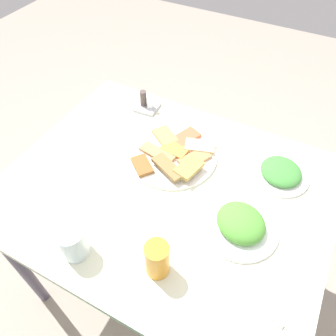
{
  "coord_description": "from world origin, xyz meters",
  "views": [
    {
      "loc": [
        -0.32,
        0.59,
        1.6
      ],
      "look_at": [
        0.02,
        -0.06,
        0.77
      ],
      "focal_mm": 34.53,
      "sensor_mm": 36.0,
      "label": 1
    }
  ],
  "objects_px": {
    "salad_plate_rice": "(281,172)",
    "spoon": "(246,309)",
    "pide_platter": "(174,154)",
    "fork": "(251,297)",
    "condiment_caddy": "(147,104)",
    "dining_table": "(165,202)",
    "salad_plate_greens": "(241,224)",
    "soda_can": "(157,259)",
    "drinking_glass": "(73,242)",
    "paper_napkin": "(248,303)"
  },
  "relations": [
    {
      "from": "salad_plate_rice",
      "to": "soda_can",
      "type": "bearing_deg",
      "value": 66.94
    },
    {
      "from": "salad_plate_greens",
      "to": "drinking_glass",
      "type": "height_order",
      "value": "drinking_glass"
    },
    {
      "from": "soda_can",
      "to": "paper_napkin",
      "type": "relative_size",
      "value": 0.92
    },
    {
      "from": "salad_plate_rice",
      "to": "drinking_glass",
      "type": "height_order",
      "value": "drinking_glass"
    },
    {
      "from": "pide_platter",
      "to": "condiment_caddy",
      "type": "xyz_separation_m",
      "value": [
        0.23,
        -0.19,
        0.01
      ]
    },
    {
      "from": "paper_napkin",
      "to": "pide_platter",
      "type": "bearing_deg",
      "value": -42.53
    },
    {
      "from": "dining_table",
      "to": "soda_can",
      "type": "bearing_deg",
      "value": 113.99
    },
    {
      "from": "pide_platter",
      "to": "soda_can",
      "type": "relative_size",
      "value": 2.71
    },
    {
      "from": "pide_platter",
      "to": "drinking_glass",
      "type": "xyz_separation_m",
      "value": [
        0.07,
        0.47,
        0.04
      ]
    },
    {
      "from": "pide_platter",
      "to": "fork",
      "type": "bearing_deg",
      "value": 138.86
    },
    {
      "from": "paper_napkin",
      "to": "condiment_caddy",
      "type": "height_order",
      "value": "condiment_caddy"
    },
    {
      "from": "pide_platter",
      "to": "fork",
      "type": "distance_m",
      "value": 0.55
    },
    {
      "from": "dining_table",
      "to": "condiment_caddy",
      "type": "bearing_deg",
      "value": -51.57
    },
    {
      "from": "fork",
      "to": "condiment_caddy",
      "type": "relative_size",
      "value": 2.06
    },
    {
      "from": "dining_table",
      "to": "soda_can",
      "type": "height_order",
      "value": "soda_can"
    },
    {
      "from": "dining_table",
      "to": "spoon",
      "type": "distance_m",
      "value": 0.46
    },
    {
      "from": "pide_platter",
      "to": "condiment_caddy",
      "type": "relative_size",
      "value": 3.41
    },
    {
      "from": "drinking_glass",
      "to": "spoon",
      "type": "xyz_separation_m",
      "value": [
        -0.49,
        -0.07,
        -0.05
      ]
    },
    {
      "from": "pide_platter",
      "to": "salad_plate_rice",
      "type": "xyz_separation_m",
      "value": [
        -0.37,
        -0.09,
        0.0
      ]
    },
    {
      "from": "fork",
      "to": "condiment_caddy",
      "type": "xyz_separation_m",
      "value": [
        0.64,
        -0.55,
        0.02
      ]
    },
    {
      "from": "fork",
      "to": "salad_plate_rice",
      "type": "bearing_deg",
      "value": -64.84
    },
    {
      "from": "soda_can",
      "to": "spoon",
      "type": "bearing_deg",
      "value": -177.78
    },
    {
      "from": "paper_napkin",
      "to": "condiment_caddy",
      "type": "relative_size",
      "value": 1.38
    },
    {
      "from": "pide_platter",
      "to": "fork",
      "type": "height_order",
      "value": "pide_platter"
    },
    {
      "from": "salad_plate_greens",
      "to": "fork",
      "type": "relative_size",
      "value": 1.18
    },
    {
      "from": "pide_platter",
      "to": "spoon",
      "type": "xyz_separation_m",
      "value": [
        -0.41,
        0.4,
        -0.01
      ]
    },
    {
      "from": "salad_plate_greens",
      "to": "salad_plate_rice",
      "type": "height_order",
      "value": "salad_plate_greens"
    },
    {
      "from": "dining_table",
      "to": "salad_plate_greens",
      "type": "bearing_deg",
      "value": 173.42
    },
    {
      "from": "soda_can",
      "to": "paper_napkin",
      "type": "bearing_deg",
      "value": -173.72
    },
    {
      "from": "salad_plate_greens",
      "to": "spoon",
      "type": "height_order",
      "value": "salad_plate_greens"
    },
    {
      "from": "salad_plate_greens",
      "to": "salad_plate_rice",
      "type": "bearing_deg",
      "value": -101.53
    },
    {
      "from": "soda_can",
      "to": "salad_plate_greens",
      "type": "bearing_deg",
      "value": -124.02
    },
    {
      "from": "pide_platter",
      "to": "fork",
      "type": "xyz_separation_m",
      "value": [
        -0.41,
        0.36,
        -0.01
      ]
    },
    {
      "from": "fork",
      "to": "spoon",
      "type": "distance_m",
      "value": 0.04
    },
    {
      "from": "dining_table",
      "to": "paper_napkin",
      "type": "relative_size",
      "value": 8.07
    },
    {
      "from": "salad_plate_rice",
      "to": "soda_can",
      "type": "height_order",
      "value": "soda_can"
    },
    {
      "from": "soda_can",
      "to": "condiment_caddy",
      "type": "xyz_separation_m",
      "value": [
        0.38,
        -0.6,
        -0.04
      ]
    },
    {
      "from": "pide_platter",
      "to": "fork",
      "type": "relative_size",
      "value": 1.66
    },
    {
      "from": "drinking_glass",
      "to": "paper_napkin",
      "type": "distance_m",
      "value": 0.5
    },
    {
      "from": "drinking_glass",
      "to": "paper_napkin",
      "type": "relative_size",
      "value": 0.79
    },
    {
      "from": "spoon",
      "to": "dining_table",
      "type": "bearing_deg",
      "value": -12.49
    },
    {
      "from": "spoon",
      "to": "pide_platter",
      "type": "bearing_deg",
      "value": -21.89
    },
    {
      "from": "drinking_glass",
      "to": "condiment_caddy",
      "type": "xyz_separation_m",
      "value": [
        0.15,
        -0.66,
        -0.03
      ]
    },
    {
      "from": "pide_platter",
      "to": "salad_plate_greens",
      "type": "relative_size",
      "value": 1.4
    },
    {
      "from": "condiment_caddy",
      "to": "soda_can",
      "type": "bearing_deg",
      "value": 122.61
    },
    {
      "from": "fork",
      "to": "salad_plate_greens",
      "type": "bearing_deg",
      "value": -43.05
    },
    {
      "from": "salad_plate_rice",
      "to": "spoon",
      "type": "bearing_deg",
      "value": 95.04
    },
    {
      "from": "pide_platter",
      "to": "salad_plate_greens",
      "type": "bearing_deg",
      "value": 151.29
    },
    {
      "from": "salad_plate_rice",
      "to": "condiment_caddy",
      "type": "xyz_separation_m",
      "value": [
        0.59,
        -0.11,
        0.01
      ]
    },
    {
      "from": "pide_platter",
      "to": "spoon",
      "type": "height_order",
      "value": "pide_platter"
    }
  ]
}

